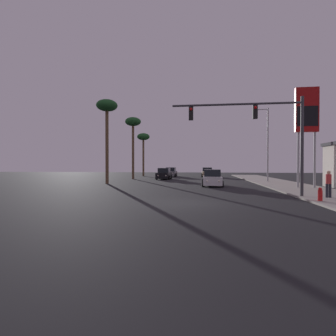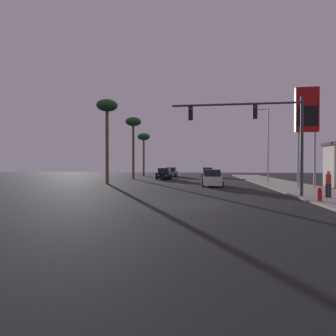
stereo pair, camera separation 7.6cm
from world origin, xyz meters
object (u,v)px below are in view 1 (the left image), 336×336
Objects in this scene: car_white at (212,179)px; fire_hydrant at (320,194)px; street_lamp at (267,141)px; palm_tree_far at (143,139)px; pedestrian_on_sidewalk at (329,183)px; traffic_light_mast at (262,125)px; car_grey at (171,172)px; palm_tree_near at (107,111)px; palm_tree_mid at (133,125)px; car_tan at (207,173)px; car_black at (164,174)px; gas_station_sign at (307,115)px.

car_white is 12.53m from fire_hydrant.
street_lamp reaches higher than palm_tree_far.
traffic_light_mast is at bearing 171.11° from pedestrian_on_sidewalk.
palm_tree_near is (-5.13, -19.16, 7.57)m from car_grey.
car_grey is at bearing 110.75° from fire_hydrant.
fire_hydrant is 0.08× the size of palm_tree_mid.
street_lamp is (13.52, -14.48, 4.36)m from car_grey.
car_tan is 16.12m from palm_tree_mid.
fire_hydrant is at bearing -125.26° from pedestrian_on_sidewalk.
car_tan is 1.00× the size of car_white.
palm_tree_far is at bearing -7.21° from car_tan.
car_black is 0.45× the size of palm_tree_near.
car_grey is at bearing -71.76° from car_white.
fire_hydrant is at bearing -94.27° from street_lamp.
car_black is 25.14m from pedestrian_on_sidewalk.
palm_tree_mid reaches higher than gas_station_sign.
traffic_light_mast is 5.15× the size of pedestrian_on_sidewalk.
car_black is 13.04m from palm_tree_far.
street_lamp is 18.37m from fire_hydrant.
palm_tree_mid is (-18.26, 5.32, 3.03)m from street_lamp.
street_lamp reaches higher than traffic_light_mast.
street_lamp is 11.84× the size of fire_hydrant.
traffic_light_mast is at bearing -55.46° from palm_tree_mid.
pedestrian_on_sidewalk is at bearing -90.38° from street_lamp.
palm_tree_near is at bearing -89.31° from palm_tree_far.
street_lamp is at bearing -135.98° from car_white.
palm_tree_mid is (-4.76, 0.05, 7.39)m from car_black.
palm_tree_far is (-11.96, 1.22, 6.32)m from car_tan.
palm_tree_mid reaches higher than car_grey.
traffic_light_mast is 15.91m from street_lamp.
fire_hydrant is 0.46× the size of pedestrian_on_sidewalk.
palm_tree_near is at bearing 56.64° from car_tan.
car_black is at bearing 51.99° from car_tan.
gas_station_sign is at bearing 139.29° from car_black.
fire_hydrant is (-2.76, -9.29, -6.13)m from gas_station_sign.
palm_tree_far is at bearing 115.88° from traffic_light_mast.
traffic_light_mast is 0.96× the size of street_lamp.
street_lamp is 24.40m from palm_tree_far.
street_lamp is at bearing 160.50° from car_black.
gas_station_sign reaches higher than pedestrian_on_sidewalk.
car_tan is 6.60m from car_grey.
pedestrian_on_sidewalk is at bearing -59.04° from palm_tree_far.
palm_tree_far is (-5.40, 10.05, 6.32)m from car_black.
car_tan is 32.32m from fire_hydrant.
car_tan is 1.00× the size of car_grey.
car_white is at bearing 166.90° from gas_station_sign.
palm_tree_mid reaches higher than street_lamp.
palm_tree_near reaches higher than fire_hydrant.
car_tan is at bearing -124.78° from car_black.
car_black is 8.79m from palm_tree_mid.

